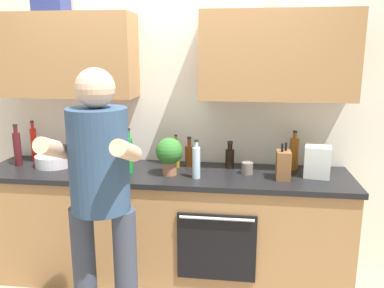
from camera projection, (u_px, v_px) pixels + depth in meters
name	position (u px, v px, depth m)	size (l,w,h in m)	color
ground_plane	(166.00, 276.00, 3.26)	(12.00, 12.00, 0.00)	gray
back_wall_unit	(170.00, 92.00, 3.19)	(4.00, 0.38, 2.50)	silver
counter	(165.00, 226.00, 3.15)	(2.84, 0.67, 0.90)	#A37547
person_standing	(100.00, 191.00, 2.27)	(0.49, 0.45, 1.72)	#383D4C
bottle_wine	(17.00, 148.00, 3.20)	(0.06, 0.06, 0.34)	#471419
bottle_syrup	(294.00, 153.00, 3.09)	(0.07, 0.07, 0.31)	#8C4C14
bottle_vinegar	(189.00, 155.00, 3.19)	(0.07, 0.07, 0.24)	brown
bottle_hotsauce	(34.00, 144.00, 3.34)	(0.05, 0.05, 0.35)	red
bottle_soy	(230.00, 157.00, 3.14)	(0.07, 0.07, 0.22)	black
bottle_soda	(128.00, 154.00, 3.01)	(0.06, 0.06, 0.35)	#198C33
bottle_oil	(176.00, 154.00, 3.15)	(0.06, 0.06, 0.27)	olive
bottle_water	(196.00, 162.00, 2.88)	(0.06, 0.06, 0.29)	silver
cup_tea	(125.00, 160.00, 3.19)	(0.08, 0.08, 0.10)	#33598C
cup_stoneware	(247.00, 168.00, 2.99)	(0.09, 0.09, 0.09)	slate
mixing_bowl	(54.00, 161.00, 3.21)	(0.30, 0.30, 0.09)	silver
knife_block	(283.00, 165.00, 2.86)	(0.10, 0.14, 0.27)	brown
potted_herb	(169.00, 153.00, 2.95)	(0.20, 0.20, 0.28)	#9E6647
grocery_bag_produce	(317.00, 161.00, 2.92)	(0.18, 0.18, 0.23)	silver
grocery_bag_crisps	(97.00, 157.00, 3.07)	(0.25, 0.16, 0.21)	red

